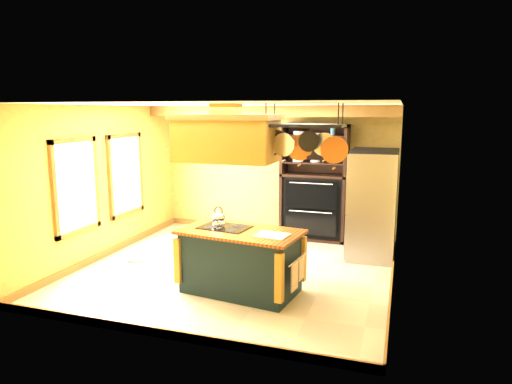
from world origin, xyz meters
The scene contains 15 objects.
floor centered at (0.00, 0.00, 0.00)m, with size 5.00×5.00×0.00m, color beige.
ceiling centered at (0.00, 0.00, 2.70)m, with size 5.00×5.00×0.00m, color white.
wall_back centered at (0.00, 2.50, 1.35)m, with size 5.00×0.02×2.70m, color gold.
wall_front centered at (0.00, -2.50, 1.35)m, with size 5.00×0.02×2.70m, color gold.
wall_left centered at (-2.50, 0.00, 1.35)m, with size 0.02×5.00×2.70m, color gold.
wall_right centered at (2.50, 0.00, 1.35)m, with size 0.02×5.00×2.70m, color gold.
ceiling_beam centered at (0.00, 1.70, 2.59)m, with size 5.00×0.15×0.20m, color olive.
window_near centered at (-2.47, -0.80, 1.40)m, with size 0.06×1.06×1.56m.
window_far centered at (-2.47, 0.60, 1.40)m, with size 0.06×1.06×1.56m.
kitchen_island centered at (0.39, -0.90, 0.47)m, with size 1.83×1.18×1.11m.
range_hood centered at (0.20, -0.90, 2.25)m, with size 1.45×0.82×0.80m.
pot_rack centered at (1.31, -0.90, 2.29)m, with size 1.14×0.52×0.76m.
refrigerator centered at (2.07, 1.33, 0.93)m, with size 0.82×0.97×1.90m.
hutch centered at (0.86, 2.25, 0.90)m, with size 1.32×0.60×2.34m.
floor_register centered at (-1.81, -0.23, 0.01)m, with size 0.28×0.12×0.01m, color black.
Camera 1 is at (2.55, -6.83, 2.61)m, focal length 32.00 mm.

